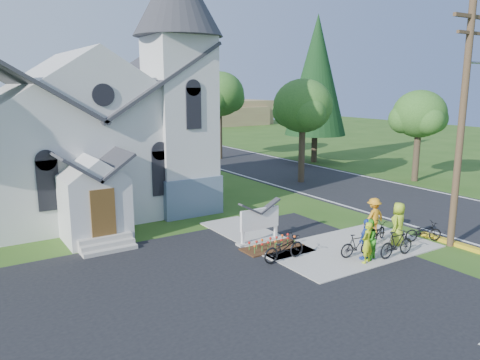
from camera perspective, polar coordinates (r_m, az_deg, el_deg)
ground at (r=18.69m, az=11.19°, el=-9.51°), size 120.00×120.00×0.00m
parking_lot at (r=13.45m, az=-5.52°, el=-18.08°), size 20.00×16.00×0.02m
road at (r=35.96m, az=6.19°, el=0.86°), size 8.00×90.00×0.02m
sidewalk at (r=20.02m, az=13.32°, el=-8.08°), size 7.00×4.00×0.05m
church at (r=25.88m, az=-17.67°, el=7.92°), size 12.35×12.00×13.00m
church_sign at (r=19.97m, az=2.41°, el=-4.80°), size 2.20×0.40×1.70m
flower_bed at (r=19.59m, az=3.92°, el=-8.20°), size 2.60×1.10×0.07m
utility_pole at (r=20.78m, az=25.56°, el=7.00°), size 3.45×0.28×10.00m
tree_road_near at (r=32.10m, az=7.68°, el=8.89°), size 4.00×4.00×7.05m
tree_road_mid at (r=42.20m, az=-2.52°, el=10.38°), size 4.40×4.40×7.80m
tree_road_far at (r=34.53m, az=21.03°, el=7.46°), size 3.60×3.60×6.30m
conifer at (r=40.87m, az=9.32°, el=12.46°), size 5.20×5.20×12.40m
distant_hills at (r=70.67m, az=-20.07°, el=7.25°), size 61.00×10.00×5.60m
cyclist_0 at (r=18.31m, az=15.21°, el=-7.36°), size 0.66×0.54×1.58m
bike_0 at (r=18.07m, az=5.37°, el=-8.25°), size 1.89×0.69×0.99m
cyclist_1 at (r=18.63m, az=15.38°, el=-6.99°), size 0.94×0.83×1.61m
bike_1 at (r=18.94m, az=14.10°, el=-7.71°), size 1.59×0.69×0.92m
cyclist_2 at (r=18.63m, az=15.18°, el=-6.97°), size 1.01×0.58×1.62m
bike_2 at (r=20.93m, az=16.51°, el=-6.12°), size 1.66×1.13×0.82m
cyclist_3 at (r=21.64m, az=15.99°, el=-4.31°), size 1.11×0.66×1.70m
bike_3 at (r=19.31m, az=18.55°, el=-7.38°), size 1.78×0.57×1.06m
cyclist_4 at (r=20.67m, az=18.73°, el=-5.06°), size 1.03×0.85×1.81m
bike_4 at (r=21.59m, az=21.45°, el=-5.88°), size 1.71×1.19×0.85m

